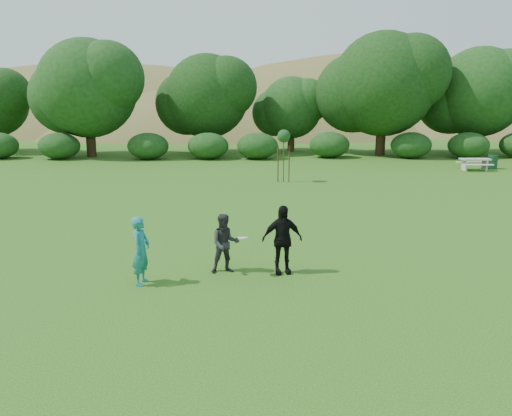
{
  "coord_description": "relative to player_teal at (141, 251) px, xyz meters",
  "views": [
    {
      "loc": [
        0.02,
        -12.33,
        4.47
      ],
      "look_at": [
        0.0,
        3.0,
        1.1
      ],
      "focal_mm": 35.0,
      "sensor_mm": 36.0,
      "label": 1
    }
  ],
  "objects": [
    {
      "name": "tree_row",
      "position": [
        6.02,
        29.4,
        4.02
      ],
      "size": [
        53.92,
        10.38,
        9.62
      ],
      "color": "#3A2616",
      "rests_on": "ground"
    },
    {
      "name": "player_teal",
      "position": [
        0.0,
        0.0,
        0.0
      ],
      "size": [
        0.5,
        0.68,
        1.7
      ],
      "primitive_type": "imported",
      "rotation": [
        0.0,
        0.0,
        1.41
      ],
      "color": "#1B797D",
      "rests_on": "ground"
    },
    {
      "name": "player_black",
      "position": [
        3.47,
        0.8,
        0.06
      ],
      "size": [
        1.13,
        0.63,
        1.81
      ],
      "primitive_type": "imported",
      "rotation": [
        0.0,
        0.0,
        0.19
      ],
      "color": "black",
      "rests_on": "ground"
    },
    {
      "name": "picnic_table",
      "position": [
        16.65,
        19.84,
        -0.33
      ],
      "size": [
        1.8,
        1.48,
        0.76
      ],
      "color": "#B3AFA5",
      "rests_on": "ground"
    },
    {
      "name": "hillside",
      "position": [
        2.24,
        69.16,
        -12.82
      ],
      "size": [
        150.0,
        72.0,
        52.0
      ],
      "color": "olive",
      "rests_on": "ground"
    },
    {
      "name": "ground",
      "position": [
        2.8,
        0.71,
        -0.85
      ],
      "size": [
        120.0,
        120.0,
        0.0
      ],
      "primitive_type": "plane",
      "color": "#19470C",
      "rests_on": "ground"
    },
    {
      "name": "frisbee",
      "position": [
        2.47,
        0.54,
        0.17
      ],
      "size": [
        0.27,
        0.27,
        0.07
      ],
      "color": "white",
      "rests_on": "ground"
    },
    {
      "name": "player_grey",
      "position": [
        2.0,
        0.84,
        -0.07
      ],
      "size": [
        0.86,
        0.73,
        1.57
      ],
      "primitive_type": "imported",
      "rotation": [
        0.0,
        0.0,
        0.19
      ],
      "color": "#28282B",
      "rests_on": "ground"
    },
    {
      "name": "trash_can_near",
      "position": [
        18.13,
        20.59,
        -0.4
      ],
      "size": [
        0.6,
        0.6,
        0.9
      ],
      "primitive_type": "cylinder",
      "color": "#153C22",
      "rests_on": "ground"
    },
    {
      "name": "sapling",
      "position": [
        4.28,
        15.35,
        1.57
      ],
      "size": [
        0.7,
        0.7,
        2.85
      ],
      "color": "#403019",
      "rests_on": "ground"
    }
  ]
}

